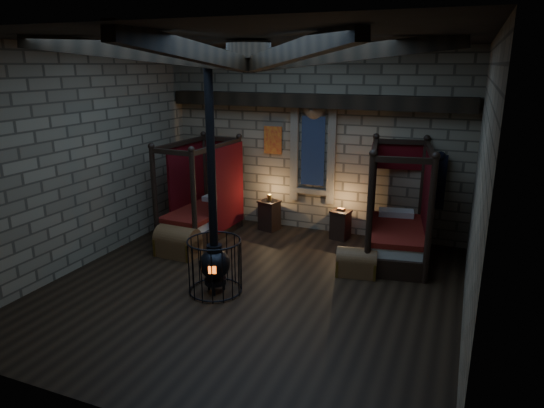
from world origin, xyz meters
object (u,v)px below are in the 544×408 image
at_px(bed_right, 396,231).
at_px(trunk_left, 178,243).
at_px(stove, 215,260).
at_px(trunk_right, 356,263).
at_px(bed_left, 203,213).

bearing_deg(bed_right, trunk_left, -168.04).
relative_size(trunk_left, stove, 0.22).
bearing_deg(stove, trunk_right, 18.48).
xyz_separation_m(bed_left, trunk_left, (0.15, -1.32, -0.25)).
height_order(trunk_left, stove, stove).
bearing_deg(trunk_left, bed_left, 99.27).
relative_size(bed_right, stove, 0.58).
bearing_deg(stove, bed_left, 104.72).
distance_m(bed_left, trunk_left, 1.35).
height_order(bed_right, trunk_right, bed_right).
height_order(bed_left, stove, stove).
xyz_separation_m(bed_left, bed_right, (4.33, 0.30, 0.03)).
bearing_deg(trunk_right, stove, -151.83).
relative_size(trunk_left, trunk_right, 1.11).
relative_size(bed_left, bed_right, 0.92).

